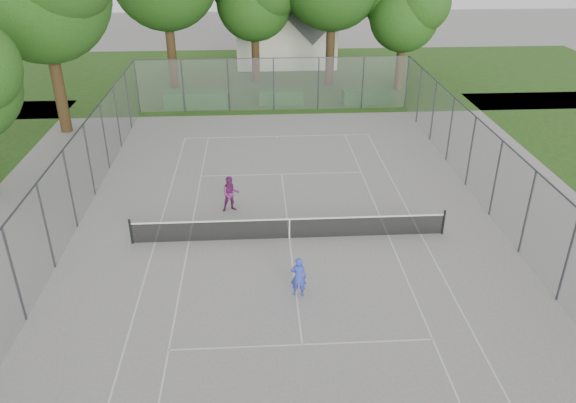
{
  "coord_description": "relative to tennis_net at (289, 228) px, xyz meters",
  "views": [
    {
      "loc": [
        -1.25,
        -19.79,
        11.94
      ],
      "look_at": [
        0.0,
        1.0,
        1.2
      ],
      "focal_mm": 35.0,
      "sensor_mm": 36.0,
      "label": 1
    }
  ],
  "objects": [
    {
      "name": "ground",
      "position": [
        0.0,
        0.0,
        -0.51
      ],
      "size": [
        120.0,
        120.0,
        0.0
      ],
      "primitive_type": "plane",
      "color": "slate",
      "rests_on": "ground"
    },
    {
      "name": "grass_far",
      "position": [
        0.0,
        26.0,
        -0.51
      ],
      "size": [
        60.0,
        20.0,
        0.0
      ],
      "primitive_type": "cube",
      "color": "#224313",
      "rests_on": "ground"
    },
    {
      "name": "court_markings",
      "position": [
        0.0,
        0.0,
        -0.5
      ],
      "size": [
        11.03,
        23.83,
        0.01
      ],
      "color": "beige",
      "rests_on": "ground"
    },
    {
      "name": "tennis_net",
      "position": [
        0.0,
        0.0,
        0.0
      ],
      "size": [
        12.87,
        0.1,
        1.1
      ],
      "color": "black",
      "rests_on": "ground"
    },
    {
      "name": "perimeter_fence",
      "position": [
        0.0,
        0.0,
        1.3
      ],
      "size": [
        18.08,
        34.08,
        3.52
      ],
      "color": "#38383D",
      "rests_on": "ground"
    },
    {
      "name": "tree_far_right",
      "position": [
        9.7,
        21.54,
        5.17
      ],
      "size": [
        5.76,
        5.26,
        8.28
      ],
      "color": "#332212",
      "rests_on": "ground"
    },
    {
      "name": "hedge_left",
      "position": [
        -5.24,
        17.88,
        0.04
      ],
      "size": [
        4.44,
        1.33,
        1.11
      ],
      "primitive_type": "cube",
      "color": "#194917",
      "rests_on": "ground"
    },
    {
      "name": "hedge_mid",
      "position": [
        0.55,
        18.27,
        -0.03
      ],
      "size": [
        3.09,
        0.88,
        0.97
      ],
      "primitive_type": "cube",
      "color": "#194917",
      "rests_on": "ground"
    },
    {
      "name": "hedge_right",
      "position": [
        6.5,
        18.14,
        -0.02
      ],
      "size": [
        3.25,
        1.19,
        0.98
      ],
      "primitive_type": "cube",
      "color": "#194917",
      "rests_on": "ground"
    },
    {
      "name": "house",
      "position": [
        1.54,
        30.57,
        3.72
      ],
      "size": [
        8.44,
        6.54,
        10.5
      ],
      "color": "white",
      "rests_on": "ground"
    },
    {
      "name": "girl_player",
      "position": [
        0.08,
        -3.83,
        0.25
      ],
      "size": [
        0.6,
        0.45,
        1.52
      ],
      "primitive_type": "imported",
      "rotation": [
        0.0,
        0.0,
        2.99
      ],
      "color": "#3243BE",
      "rests_on": "ground"
    },
    {
      "name": "woman_player",
      "position": [
        -2.46,
        2.62,
        0.31
      ],
      "size": [
        0.91,
        0.77,
        1.65
      ],
      "primitive_type": "imported",
      "rotation": [
        0.0,
        0.0,
        0.21
      ],
      "color": "#752765",
      "rests_on": "ground"
    }
  ]
}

